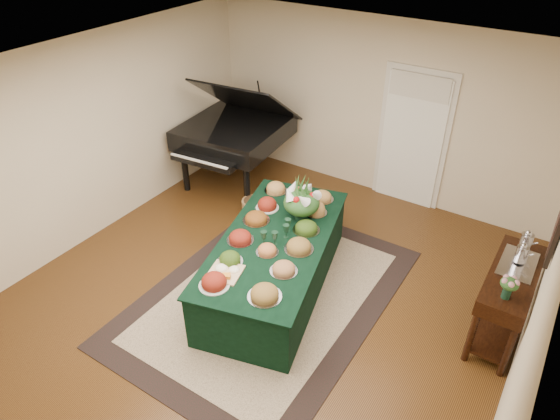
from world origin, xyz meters
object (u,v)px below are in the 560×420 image
Objects in this scene: grand_piano at (235,132)px; mahogany_sideboard at (510,287)px; buffet_table at (275,263)px; floral_centerpiece at (302,199)px.

mahogany_sideboard is (4.44, -1.16, -0.22)m from grand_piano.
mahogany_sideboard is at bearing 14.97° from buffet_table.
buffet_table is 0.84m from floral_centerpiece.
mahogany_sideboard is (2.45, 0.12, -0.31)m from floral_centerpiece.
buffet_table is at bearing -42.98° from grand_piano.
floral_centerpiece is at bearing -32.71° from grand_piano.
grand_piano is at bearing 147.29° from floral_centerpiece.
floral_centerpiece is at bearing 86.56° from buffet_table.
buffet_table is 5.96× the size of floral_centerpiece.
floral_centerpiece reaches higher than mahogany_sideboard.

